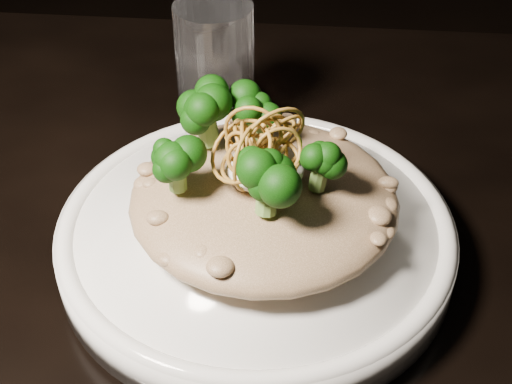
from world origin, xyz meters
TOP-DOWN VIEW (x-y plane):
  - table at (0.00, 0.00)m, footprint 1.10×0.80m
  - plate at (0.06, 0.04)m, footprint 0.27×0.27m
  - risotto at (0.07, 0.04)m, footprint 0.18×0.18m
  - broccoli at (0.06, 0.04)m, footprint 0.14×0.14m
  - cheese at (0.07, 0.04)m, footprint 0.05×0.05m
  - shallots at (0.07, 0.04)m, footprint 0.05×0.05m
  - drinking_glass at (0.01, 0.19)m, footprint 0.07×0.07m

SIDE VIEW (x-z plane):
  - table at x=0.00m, z-range 0.29..1.04m
  - plate at x=0.06m, z-range 0.75..0.78m
  - risotto at x=0.07m, z-range 0.78..0.82m
  - drinking_glass at x=0.01m, z-range 0.75..0.86m
  - cheese at x=0.07m, z-range 0.82..0.83m
  - broccoli at x=0.06m, z-range 0.82..0.87m
  - shallots at x=0.07m, z-range 0.83..0.87m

